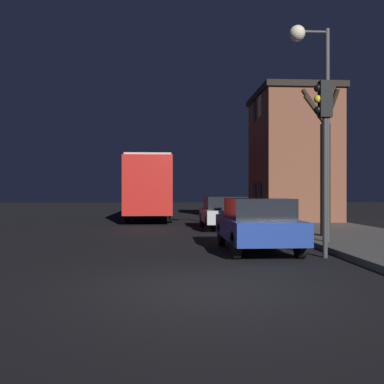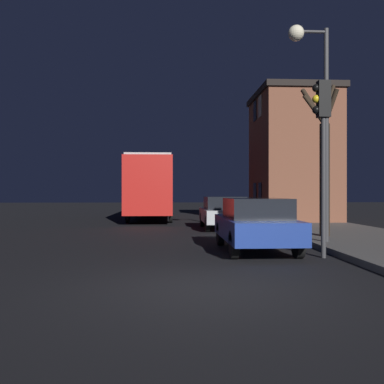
# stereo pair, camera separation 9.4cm
# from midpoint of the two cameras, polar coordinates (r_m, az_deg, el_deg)

# --- Properties ---
(ground_plane) EXTENTS (120.00, 120.00, 0.00)m
(ground_plane) POSITION_cam_midpoint_polar(r_m,az_deg,el_deg) (7.45, 2.11, -12.57)
(ground_plane) COLOR black
(brick_building) EXTENTS (4.02, 5.25, 6.80)m
(brick_building) POSITION_cam_midpoint_polar(r_m,az_deg,el_deg) (23.52, 13.12, 4.75)
(brick_building) COLOR brown
(brick_building) RESTS_ON sidewalk
(streetlamp) EXTENTS (1.20, 0.46, 6.35)m
(streetlamp) POSITION_cam_midpoint_polar(r_m,az_deg,el_deg) (13.38, 15.73, 13.25)
(streetlamp) COLOR #38383A
(streetlamp) RESTS_ON sidewalk
(traffic_light) EXTENTS (0.43, 0.24, 4.36)m
(traffic_light) POSITION_cam_midpoint_polar(r_m,az_deg,el_deg) (11.11, 16.95, 7.78)
(traffic_light) COLOR #38383A
(traffic_light) RESTS_ON ground
(bare_tree) EXTENTS (1.39, 1.56, 5.14)m
(bare_tree) POSITION_cam_midpoint_polar(r_m,az_deg,el_deg) (14.91, 17.09, 3.63)
(bare_tree) COLOR #2D2319
(bare_tree) RESTS_ON sidewalk
(bus) EXTENTS (2.45, 11.77, 3.55)m
(bus) POSITION_cam_midpoint_polar(r_m,az_deg,el_deg) (26.38, -5.50, 1.06)
(bus) COLOR red
(bus) RESTS_ON ground
(car_near_lane) EXTENTS (1.76, 4.17, 1.45)m
(car_near_lane) POSITION_cam_midpoint_polar(r_m,az_deg,el_deg) (11.84, 8.41, -4.13)
(car_near_lane) COLOR navy
(car_near_lane) RESTS_ON ground
(car_mid_lane) EXTENTS (1.89, 4.14, 1.43)m
(car_mid_lane) POSITION_cam_midpoint_polar(r_m,az_deg,el_deg) (18.76, 4.19, -2.66)
(car_mid_lane) COLOR #B7BABF
(car_mid_lane) RESTS_ON ground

